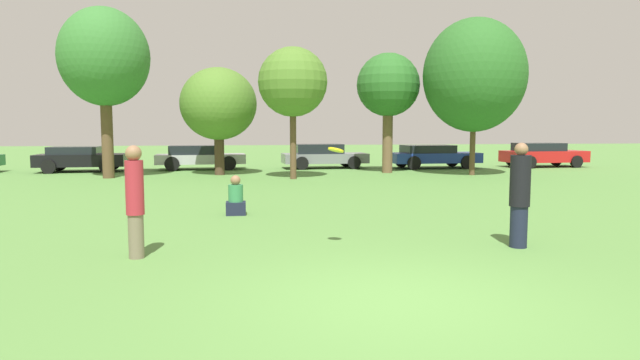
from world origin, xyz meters
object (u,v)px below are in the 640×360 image
object	(u,v)px
frisbee	(336,150)
bystander_sitting	(236,199)
parked_car_grey	(323,155)
parked_car_blue	(432,156)
tree_3	(388,86)
tree_4	(474,75)
person_catcher	(520,195)
parked_car_red	(543,154)
tree_2	(293,82)
tree_0	(104,58)
parked_car_silver	(199,156)
tree_1	(218,104)
person_thrower	(135,199)
parked_car_black	(80,158)

from	to	relation	value
frisbee	bystander_sitting	world-z (taller)	frisbee
parked_car_grey	parked_car_blue	distance (m)	5.64
tree_3	tree_4	distance (m)	3.81
person_catcher	tree_3	xyz separation A→B (m)	(1.91, 15.66, 3.05)
tree_4	parked_car_red	distance (m)	8.02
tree_2	tree_4	xyz separation A→B (m)	(7.98, 0.75, 0.46)
frisbee	parked_car_red	size ratio (longest dim) A/B	0.06
tree_0	parked_car_silver	world-z (taller)	tree_0
tree_1	parked_car_grey	xyz separation A→B (m)	(5.10, 3.25, -2.44)
person_catcher	person_thrower	bearing A→B (deg)	-0.00
parked_car_blue	parked_car_red	distance (m)	6.12
person_thrower	parked_car_grey	world-z (taller)	person_thrower
parked_car_black	tree_1	bearing A→B (deg)	-24.85
tree_4	parked_car_blue	world-z (taller)	tree_4
tree_2	parked_car_silver	bearing A→B (deg)	126.41
tree_0	parked_car_blue	world-z (taller)	tree_0
bystander_sitting	tree_2	xyz separation A→B (m)	(2.20, 8.92, 3.50)
parked_car_black	tree_2	bearing A→B (deg)	-30.73
frisbee	parked_car_red	bearing A→B (deg)	51.59
tree_3	parked_car_black	distance (m)	14.83
tree_1	parked_car_black	bearing A→B (deg)	158.29
parked_car_red	parked_car_blue	bearing A→B (deg)	177.30
tree_4	parked_car_black	size ratio (longest dim) A/B	1.67
person_thrower	tree_4	distance (m)	18.42
person_catcher	tree_2	world-z (taller)	tree_2
bystander_sitting	tree_0	size ratio (longest dim) A/B	0.14
parked_car_grey	parked_car_blue	xyz separation A→B (m)	(5.58, -0.79, -0.00)
person_thrower	tree_3	distance (m)	17.89
bystander_sitting	tree_3	bearing A→B (deg)	59.15
tree_3	parked_car_red	world-z (taller)	tree_3
person_catcher	tree_4	world-z (taller)	tree_4
frisbee	parked_car_red	world-z (taller)	frisbee
frisbee	tree_3	size ratio (longest dim) A/B	0.05
tree_0	parked_car_silver	size ratio (longest dim) A/B	1.56
bystander_sitting	parked_car_black	world-z (taller)	parked_car_black
tree_4	parked_car_red	size ratio (longest dim) A/B	1.54
tree_3	frisbee	bearing A→B (deg)	-108.19
person_catcher	frisbee	size ratio (longest dim) A/B	6.69
person_catcher	parked_car_black	bearing A→B (deg)	-54.89
tree_2	parked_car_grey	size ratio (longest dim) A/B	1.20
parked_car_silver	person_thrower	bearing A→B (deg)	-91.70
parked_car_blue	parked_car_black	bearing A→B (deg)	176.34
parked_car_silver	person_catcher	bearing A→B (deg)	-73.10
parked_car_blue	parked_car_silver	bearing A→B (deg)	172.99
tree_0	parked_car_grey	bearing A→B (deg)	23.56
parked_car_grey	parked_car_blue	size ratio (longest dim) A/B	0.94
frisbee	parked_car_grey	size ratio (longest dim) A/B	0.06
tree_2	tree_3	distance (m)	5.23
frisbee	person_catcher	bearing A→B (deg)	-2.37
person_catcher	frisbee	distance (m)	3.29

